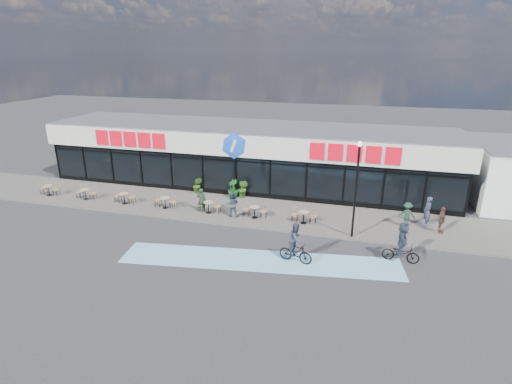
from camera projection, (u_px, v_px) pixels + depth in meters
The scene contains 22 objects.
ground at pixel (198, 238), 22.37m from camera, with size 120.00×120.00×0.00m, color #28282B.
sidewalk at pixel (225, 208), 26.44m from camera, with size 44.00×5.00×0.10m, color #57534D.
bike_lane at pixel (260, 260), 20.01m from camera, with size 14.00×2.20×0.01m, color #6CADCD.
building at pixel (247, 155), 30.59m from camera, with size 30.60×6.57×4.75m.
lamp_post at pixel (356, 182), 21.27m from camera, with size 0.28×0.28×5.43m.
bistro_set_0 at pixel (50, 189), 28.59m from camera, with size 1.54×0.62×0.90m.
bistro_set_1 at pixel (86, 193), 27.83m from camera, with size 1.54×0.62×0.90m.
bistro_set_2 at pixel (125, 197), 27.07m from camera, with size 1.54×0.62×0.90m.
bistro_set_3 at pixel (166, 201), 26.31m from camera, with size 1.54×0.62×0.90m.
bistro_set_4 at pixel (209, 206), 25.55m from camera, with size 1.54×0.62×0.90m.
bistro_set_5 at pixel (255, 210), 24.79m from camera, with size 1.54×0.62×0.90m.
bistro_set_6 at pixel (304, 215), 24.02m from camera, with size 1.54×0.62×0.90m.
potted_plant_left at pixel (197, 185), 28.91m from camera, with size 0.67×0.54×1.21m, color #305618.
potted_plant_mid at pixel (233, 188), 28.05m from camera, with size 0.74×0.74×1.33m, color #134514.
potted_plant_right at pixel (243, 189), 28.00m from camera, with size 0.73×0.59×1.33m, color #2E5518.
patron_left at pixel (201, 200), 25.54m from camera, with size 0.58×0.38×1.59m, color black.
patron_right at pixel (232, 204), 24.78m from camera, with size 0.81×0.63×1.67m, color #313E4D.
pedestrian_a at pixel (427, 211), 23.45m from camera, with size 0.66×0.43×1.81m, color #2D3247.
pedestrian_b at pixel (441, 220), 22.56m from camera, with size 0.93×0.39×1.58m, color #503329.
pedestrian_c at pixel (407, 215), 23.38m from camera, with size 0.98×0.56×1.52m, color #1A2F23.
cyclist_a at pixel (296, 246), 19.59m from camera, with size 1.79×0.92×2.11m.
cyclist_b at pixel (402, 245), 19.62m from camera, with size 1.84×1.59×2.12m.
Camera 1 is at (8.49, -18.59, 10.01)m, focal length 28.00 mm.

